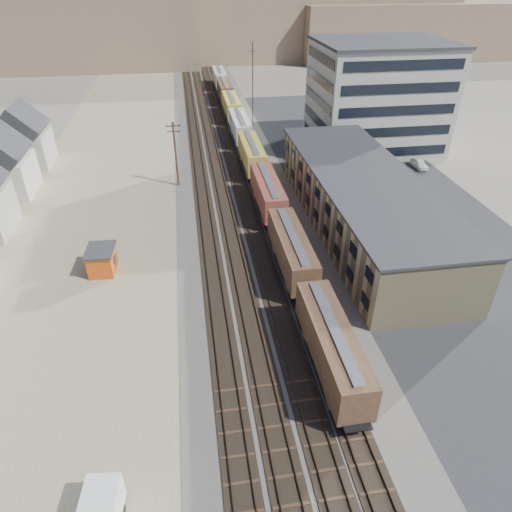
{
  "coord_description": "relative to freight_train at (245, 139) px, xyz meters",
  "views": [
    {
      "loc": [
        -6.71,
        -25.37,
        29.54
      ],
      "look_at": [
        -0.37,
        15.25,
        3.0
      ],
      "focal_mm": 32.0,
      "sensor_mm": 36.0,
      "label": 1
    }
  ],
  "objects": [
    {
      "name": "office_tower",
      "position": [
        24.15,
        0.65,
        6.47
      ],
      "size": [
        22.6,
        18.6,
        18.45
      ],
      "color": "#9E998E",
      "rests_on": "ground"
    },
    {
      "name": "freight_train",
      "position": [
        0.0,
        0.0,
        0.0
      ],
      "size": [
        3.0,
        119.74,
        4.46
      ],
      "color": "black",
      "rests_on": "ground"
    },
    {
      "name": "hills_north",
      "position": [
        -3.63,
        113.61,
        11.31
      ],
      "size": [
        265.0,
        80.0,
        32.0
      ],
      "color": "brown",
      "rests_on": "ground"
    },
    {
      "name": "parked_car_far",
      "position": [
        28.22,
        -11.31,
        -2.04
      ],
      "size": [
        1.83,
        4.42,
        1.5
      ],
      "primitive_type": "imported",
      "rotation": [
        0.0,
        0.0,
        0.01
      ],
      "color": "white",
      "rests_on": "ground"
    },
    {
      "name": "utility_pole_north",
      "position": [
        -12.3,
        -12.31,
        2.5
      ],
      "size": [
        2.2,
        0.32,
        10.0
      ],
      "color": "#382619",
      "rests_on": "ground"
    },
    {
      "name": "radio_mast",
      "position": [
        2.2,
        5.69,
        6.33
      ],
      "size": [
        1.2,
        0.16,
        18.0
      ],
      "color": "black",
      "rests_on": "ground"
    },
    {
      "name": "asphalt_lot",
      "position": [
        18.2,
        -19.31,
        -2.77
      ],
      "size": [
        26.0,
        120.0,
        0.04
      ],
      "primitive_type": "cube",
      "color": "#232326",
      "rests_on": "ground"
    },
    {
      "name": "maintenance_shed",
      "position": [
        -21.0,
        -34.88,
        -1.31
      ],
      "size": [
        3.24,
        4.1,
        2.9
      ],
      "color": "#C44812",
      "rests_on": "ground"
    },
    {
      "name": "parked_car_blue",
      "position": [
        20.37,
        -16.22,
        -2.0
      ],
      "size": [
        4.3,
        6.25,
        1.59
      ],
      "primitive_type": "imported",
      "rotation": [
        0.0,
        0.0,
        0.32
      ],
      "color": "navy",
      "rests_on": "ground"
    },
    {
      "name": "ballast_bed",
      "position": [
        -3.8,
        -4.31,
        -2.76
      ],
      "size": [
        18.0,
        200.0,
        0.06
      ],
      "primitive_type": "cube",
      "color": "#4C4742",
      "rests_on": "ground"
    },
    {
      "name": "dirt_yard",
      "position": [
        -23.8,
        -14.31,
        -2.78
      ],
      "size": [
        24.0,
        180.0,
        0.03
      ],
      "primitive_type": "cube",
      "color": "#83785A",
      "rests_on": "ground"
    },
    {
      "name": "ground",
      "position": [
        -3.8,
        -54.31,
        -2.79
      ],
      "size": [
        300.0,
        300.0,
        0.0
      ],
      "primitive_type": "plane",
      "color": "#6B6356",
      "rests_on": "ground"
    },
    {
      "name": "rail_tracks",
      "position": [
        -4.35,
        -4.31,
        -2.68
      ],
      "size": [
        11.4,
        200.0,
        0.24
      ],
      "color": "black",
      "rests_on": "ground"
    },
    {
      "name": "warehouse",
      "position": [
        11.18,
        -29.31,
        0.86
      ],
      "size": [
        12.4,
        40.4,
        7.25
      ],
      "color": "tan",
      "rests_on": "ground"
    }
  ]
}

